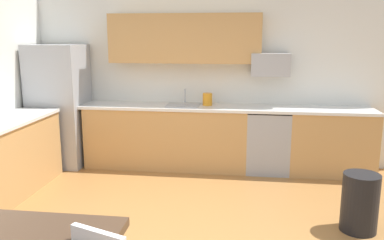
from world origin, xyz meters
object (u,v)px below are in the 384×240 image
object	(u,v)px
microwave	(270,65)
kettle	(207,100)
oven_range	(268,140)
trash_bin	(360,203)
refrigerator	(60,106)

from	to	relation	value
microwave	kettle	world-z (taller)	microwave
oven_range	trash_bin	xyz separation A→B (m)	(0.83, -1.77, -0.16)
oven_range	kettle	distance (m)	1.05
refrigerator	microwave	world-z (taller)	refrigerator
kettle	trash_bin	bearing A→B (deg)	-46.70
trash_bin	kettle	world-z (taller)	kettle
refrigerator	kettle	distance (m)	2.23
oven_range	microwave	bearing A→B (deg)	90.00
refrigerator	trash_bin	distance (m)	4.34
trash_bin	kettle	distance (m)	2.61
refrigerator	microwave	xyz separation A→B (m)	(3.11, 0.18, 0.63)
microwave	kettle	distance (m)	1.03
oven_range	kettle	xyz separation A→B (m)	(-0.89, 0.05, 0.56)
microwave	trash_bin	world-z (taller)	microwave
microwave	kettle	xyz separation A→B (m)	(-0.89, -0.05, -0.52)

